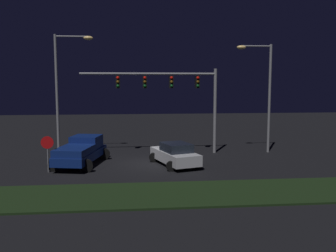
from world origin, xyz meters
The scene contains 8 objects.
ground_plane centered at (0.00, 0.00, 0.00)m, with size 80.00×80.00×0.00m, color black.
grass_median centered at (0.00, -7.64, 0.05)m, with size 23.07×4.27×0.10m, color black.
pickup_truck centered at (-4.34, -0.10, 1.00)m, with size 3.65×5.70×1.80m.
car_sedan centered at (1.84, -1.01, 0.74)m, with size 3.29×4.74×1.51m.
traffic_signal_gantry centered at (2.07, 3.16, 5.03)m, with size 10.32×0.56×6.50m.
street_lamp_left centered at (-5.98, 3.71, 5.61)m, with size 2.86×0.44×8.99m.
street_lamp_right centered at (9.14, 3.01, 5.26)m, with size 2.77×0.44×8.35m.
stop_sign centered at (-6.11, -2.20, 1.56)m, with size 0.76×0.08×2.23m.
Camera 1 is at (-1.17, -25.56, 5.48)m, focal length 40.70 mm.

